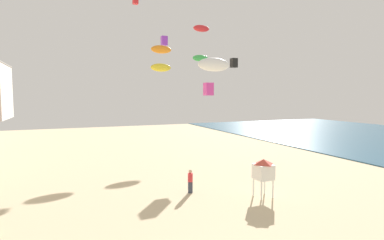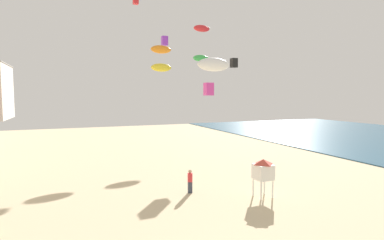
# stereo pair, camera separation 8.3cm
# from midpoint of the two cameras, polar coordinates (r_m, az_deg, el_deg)

# --- Properties ---
(kite_flyer) EXTENTS (0.34, 0.34, 1.64)m
(kite_flyer) POSITION_cam_midpoint_polar(r_m,az_deg,el_deg) (21.21, -0.26, -11.29)
(kite_flyer) COLOR #383D4C
(kite_flyer) RESTS_ON ground
(lifeguard_stand) EXTENTS (1.10, 1.10, 2.55)m
(lifeguard_stand) POSITION_cam_midpoint_polar(r_m,az_deg,el_deg) (20.74, 13.44, -9.15)
(lifeguard_stand) COLOR white
(lifeguard_stand) RESTS_ON ground
(kite_green_parafoil) EXTENTS (2.52, 0.70, 0.98)m
(kite_green_parafoil) POSITION_cam_midpoint_polar(r_m,az_deg,el_deg) (45.81, 1.76, 11.63)
(kite_green_parafoil) COLOR green
(kite_red_parafoil) EXTENTS (2.29, 0.64, 0.89)m
(kite_red_parafoil) POSITION_cam_midpoint_polar(r_m,az_deg,el_deg) (41.65, 1.90, 16.96)
(kite_red_parafoil) COLOR red
(kite_red_box) EXTENTS (0.58, 0.58, 0.91)m
(kite_red_box) POSITION_cam_midpoint_polar(r_m,az_deg,el_deg) (36.50, -10.56, 21.47)
(kite_red_box) COLOR red
(kite_purple_box) EXTENTS (0.80, 0.80, 1.26)m
(kite_purple_box) POSITION_cam_midpoint_polar(r_m,az_deg,el_deg) (43.70, -5.16, 14.72)
(kite_purple_box) COLOR purple
(kite_yellow_parafoil) EXTENTS (2.67, 0.74, 1.04)m
(kite_yellow_parafoil) POSITION_cam_midpoint_polar(r_m,az_deg,el_deg) (39.02, -5.80, 9.86)
(kite_yellow_parafoil) COLOR yellow
(kite_black_box) EXTENTS (0.50, 0.50, 0.78)m
(kite_black_box) POSITION_cam_midpoint_polar(r_m,az_deg,el_deg) (25.83, 8.03, 10.66)
(kite_black_box) COLOR black
(kite_white_parafoil) EXTENTS (2.32, 0.65, 0.90)m
(kite_white_parafoil) POSITION_cam_midpoint_polar(r_m,az_deg,el_deg) (20.48, 4.22, 10.43)
(kite_white_parafoil) COLOR white
(kite_magenta_box) EXTENTS (0.84, 0.84, 1.32)m
(kite_magenta_box) POSITION_cam_midpoint_polar(r_m,az_deg,el_deg) (31.51, 3.25, 5.87)
(kite_magenta_box) COLOR #DB3D9E
(kite_orange_parafoil) EXTENTS (1.41, 0.39, 0.55)m
(kite_orange_parafoil) POSITION_cam_midpoint_polar(r_m,az_deg,el_deg) (20.74, -5.80, 13.17)
(kite_orange_parafoil) COLOR orange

